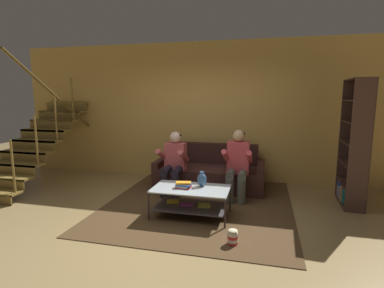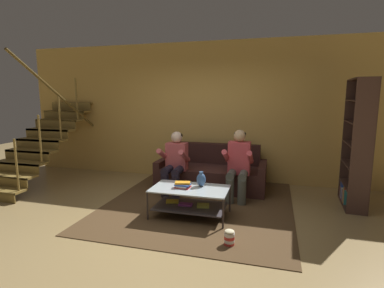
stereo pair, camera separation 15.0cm
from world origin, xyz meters
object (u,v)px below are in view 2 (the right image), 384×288
(person_seated_right, at_px, (238,162))
(book_stack, at_px, (183,185))
(person_seated_left, at_px, (175,160))
(vase, at_px, (201,179))
(popcorn_tub, at_px, (229,238))
(couch, at_px, (212,174))
(bookshelf, at_px, (358,154))
(coffee_table, at_px, (190,198))

(person_seated_right, distance_m, book_stack, 1.22)
(person_seated_right, bearing_deg, person_seated_left, -179.69)
(vase, bearing_deg, person_seated_left, 130.25)
(person_seated_left, bearing_deg, person_seated_right, 0.31)
(person_seated_right, relative_size, vase, 5.37)
(person_seated_right, xyz_separation_m, popcorn_tub, (0.11, -1.69, -0.56))
(couch, relative_size, bookshelf, 1.01)
(popcorn_tub, bearing_deg, coffee_table, 133.91)
(couch, distance_m, coffee_table, 1.50)
(coffee_table, bearing_deg, popcorn_tub, -46.09)
(book_stack, bearing_deg, popcorn_tub, -41.47)
(person_seated_right, distance_m, coffee_table, 1.19)
(coffee_table, distance_m, vase, 0.32)
(book_stack, height_order, bookshelf, bookshelf)
(person_seated_right, bearing_deg, bookshelf, 6.44)
(popcorn_tub, bearing_deg, person_seated_left, 126.78)
(couch, bearing_deg, bookshelf, -7.38)
(couch, height_order, person_seated_right, person_seated_right)
(person_seated_left, height_order, person_seated_right, person_seated_right)
(book_stack, xyz_separation_m, bookshelf, (2.61, 1.19, 0.39))
(couch, relative_size, person_seated_right, 1.71)
(couch, distance_m, person_seated_left, 0.86)
(bookshelf, bearing_deg, person_seated_right, -173.56)
(coffee_table, xyz_separation_m, book_stack, (-0.11, -0.01, 0.19))
(person_seated_left, relative_size, bookshelf, 0.55)
(couch, relative_size, coffee_table, 1.83)
(vase, bearing_deg, coffee_table, -136.07)
(person_seated_left, distance_m, person_seated_right, 1.15)
(coffee_table, bearing_deg, vase, 43.93)
(bookshelf, xyz_separation_m, popcorn_tub, (-1.79, -1.91, -0.77))
(person_seated_left, relative_size, book_stack, 4.67)
(person_seated_left, bearing_deg, book_stack, -65.14)
(popcorn_tub, bearing_deg, couch, 107.07)
(person_seated_left, relative_size, person_seated_right, 0.94)
(couch, bearing_deg, person_seated_left, -136.80)
(person_seated_right, height_order, coffee_table, person_seated_right)
(coffee_table, xyz_separation_m, bookshelf, (2.50, 1.18, 0.58))
(couch, height_order, coffee_table, couch)
(coffee_table, bearing_deg, person_seated_left, 120.22)
(vase, height_order, bookshelf, bookshelf)
(coffee_table, relative_size, popcorn_tub, 5.72)
(person_seated_right, height_order, book_stack, person_seated_right)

